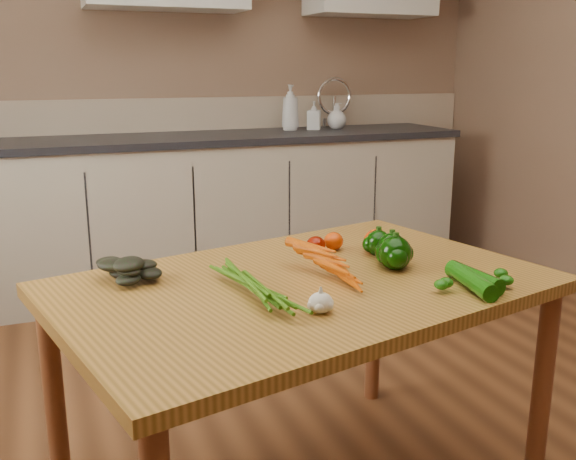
{
  "coord_description": "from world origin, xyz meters",
  "views": [
    {
      "loc": [
        -0.85,
        -1.49,
        1.28
      ],
      "look_at": [
        -0.15,
        0.31,
        0.79
      ],
      "focal_mm": 40.0,
      "sensor_mm": 36.0,
      "label": 1
    }
  ],
  "objects_px": {
    "soap_bottle_c": "(337,116)",
    "tomato_b": "(334,241)",
    "pepper_b": "(378,243)",
    "zucchini_b": "(474,282)",
    "garlic_bulb": "(321,303)",
    "zucchini_a": "(474,278)",
    "soap_bottle_a": "(290,108)",
    "pepper_c": "(395,253)",
    "tomato_c": "(376,241)",
    "pepper_a": "(392,249)",
    "carrot_bunch": "(304,271)",
    "leafy_greens": "(124,265)",
    "soap_bottle_b": "(314,115)",
    "tomato_a": "(316,245)",
    "table": "(304,307)"
  },
  "relations": [
    {
      "from": "garlic_bulb",
      "to": "pepper_a",
      "type": "xyz_separation_m",
      "value": [
        0.36,
        0.29,
        0.02
      ]
    },
    {
      "from": "garlic_bulb",
      "to": "pepper_b",
      "type": "height_order",
      "value": "pepper_b"
    },
    {
      "from": "leafy_greens",
      "to": "zucchini_a",
      "type": "bearing_deg",
      "value": -23.99
    },
    {
      "from": "soap_bottle_c",
      "to": "leafy_greens",
      "type": "bearing_deg",
      "value": 153.24
    },
    {
      "from": "tomato_c",
      "to": "pepper_a",
      "type": "bearing_deg",
      "value": -97.83
    },
    {
      "from": "carrot_bunch",
      "to": "pepper_b",
      "type": "height_order",
      "value": "pepper_b"
    },
    {
      "from": "tomato_b",
      "to": "zucchini_a",
      "type": "relative_size",
      "value": 0.34
    },
    {
      "from": "pepper_b",
      "to": "tomato_c",
      "type": "distance_m",
      "value": 0.04
    },
    {
      "from": "soap_bottle_c",
      "to": "carrot_bunch",
      "type": "xyz_separation_m",
      "value": [
        -1.16,
        -2.22,
        -0.24
      ]
    },
    {
      "from": "soap_bottle_c",
      "to": "pepper_b",
      "type": "xyz_separation_m",
      "value": [
        -0.84,
        -2.06,
        -0.23
      ]
    },
    {
      "from": "carrot_bunch",
      "to": "zucchini_a",
      "type": "bearing_deg",
      "value": -38.21
    },
    {
      "from": "carrot_bunch",
      "to": "pepper_a",
      "type": "bearing_deg",
      "value": -0.1
    },
    {
      "from": "pepper_b",
      "to": "tomato_c",
      "type": "xyz_separation_m",
      "value": [
        0.01,
        0.04,
        -0.0
      ]
    },
    {
      "from": "pepper_c",
      "to": "garlic_bulb",
      "type": "bearing_deg",
      "value": -145.56
    },
    {
      "from": "soap_bottle_a",
      "to": "soap_bottle_c",
      "type": "height_order",
      "value": "soap_bottle_a"
    },
    {
      "from": "pepper_c",
      "to": "tomato_b",
      "type": "xyz_separation_m",
      "value": [
        -0.08,
        0.25,
        -0.02
      ]
    },
    {
      "from": "soap_bottle_a",
      "to": "pepper_c",
      "type": "height_order",
      "value": "soap_bottle_a"
    },
    {
      "from": "table",
      "to": "leafy_greens",
      "type": "bearing_deg",
      "value": 146.27
    },
    {
      "from": "pepper_b",
      "to": "zucchini_b",
      "type": "bearing_deg",
      "value": -79.2
    },
    {
      "from": "leafy_greens",
      "to": "pepper_b",
      "type": "relative_size",
      "value": 2.37
    },
    {
      "from": "carrot_bunch",
      "to": "tomato_c",
      "type": "distance_m",
      "value": 0.39
    },
    {
      "from": "table",
      "to": "garlic_bulb",
      "type": "relative_size",
      "value": 24.95
    },
    {
      "from": "soap_bottle_b",
      "to": "zucchini_b",
      "type": "xyz_separation_m",
      "value": [
        -0.6,
        -2.44,
        -0.25
      ]
    },
    {
      "from": "carrot_bunch",
      "to": "garlic_bulb",
      "type": "height_order",
      "value": "carrot_bunch"
    },
    {
      "from": "zucchini_a",
      "to": "zucchini_b",
      "type": "xyz_separation_m",
      "value": [
        -0.02,
        -0.03,
        -0.0
      ]
    },
    {
      "from": "carrot_bunch",
      "to": "soap_bottle_b",
      "type": "bearing_deg",
      "value": 52.64
    },
    {
      "from": "leafy_greens",
      "to": "tomato_b",
      "type": "bearing_deg",
      "value": 6.42
    },
    {
      "from": "zucchini_a",
      "to": "zucchini_b",
      "type": "height_order",
      "value": "same"
    },
    {
      "from": "soap_bottle_a",
      "to": "pepper_b",
      "type": "relative_size",
      "value": 3.5
    },
    {
      "from": "soap_bottle_a",
      "to": "soap_bottle_c",
      "type": "relative_size",
      "value": 1.74
    },
    {
      "from": "soap_bottle_a",
      "to": "leafy_greens",
      "type": "distance_m",
      "value": 2.43
    },
    {
      "from": "leafy_greens",
      "to": "garlic_bulb",
      "type": "xyz_separation_m",
      "value": [
        0.41,
        -0.41,
        -0.02
      ]
    },
    {
      "from": "soap_bottle_b",
      "to": "zucchini_b",
      "type": "distance_m",
      "value": 2.52
    },
    {
      "from": "pepper_c",
      "to": "zucchini_a",
      "type": "xyz_separation_m",
      "value": [
        0.12,
        -0.21,
        -0.02
      ]
    },
    {
      "from": "tomato_c",
      "to": "soap_bottle_c",
      "type": "bearing_deg",
      "value": 67.81
    },
    {
      "from": "pepper_c",
      "to": "tomato_a",
      "type": "relative_size",
      "value": 1.56
    },
    {
      "from": "soap_bottle_c",
      "to": "zucchini_b",
      "type": "xyz_separation_m",
      "value": [
        -0.77,
        -2.45,
        -0.25
      ]
    },
    {
      "from": "carrot_bunch",
      "to": "zucchini_b",
      "type": "distance_m",
      "value": 0.45
    },
    {
      "from": "soap_bottle_c",
      "to": "tomato_b",
      "type": "distance_m",
      "value": 2.18
    },
    {
      "from": "leafy_greens",
      "to": "tomato_b",
      "type": "xyz_separation_m",
      "value": [
        0.67,
        0.08,
        -0.02
      ]
    },
    {
      "from": "soap_bottle_c",
      "to": "garlic_bulb",
      "type": "distance_m",
      "value": 2.73
    },
    {
      "from": "garlic_bulb",
      "to": "tomato_a",
      "type": "height_order",
      "value": "tomato_a"
    },
    {
      "from": "pepper_b",
      "to": "zucchini_b",
      "type": "relative_size",
      "value": 0.43
    },
    {
      "from": "tomato_b",
      "to": "zucchini_a",
      "type": "bearing_deg",
      "value": -66.79
    },
    {
      "from": "pepper_a",
      "to": "tomato_a",
      "type": "xyz_separation_m",
      "value": [
        -0.17,
        0.17,
        -0.02
      ]
    },
    {
      "from": "soap_bottle_a",
      "to": "soap_bottle_b",
      "type": "relative_size",
      "value": 1.57
    },
    {
      "from": "soap_bottle_b",
      "to": "soap_bottle_c",
      "type": "distance_m",
      "value": 0.16
    },
    {
      "from": "leafy_greens",
      "to": "pepper_c",
      "type": "height_order",
      "value": "pepper_c"
    },
    {
      "from": "pepper_a",
      "to": "tomato_c",
      "type": "distance_m",
      "value": 0.13
    },
    {
      "from": "pepper_a",
      "to": "zucchini_b",
      "type": "distance_m",
      "value": 0.31
    }
  ]
}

